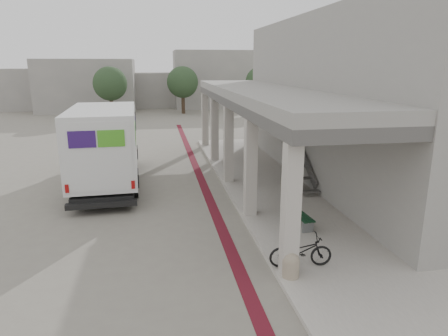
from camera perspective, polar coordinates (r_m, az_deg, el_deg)
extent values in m
plane|color=slate|center=(12.85, -5.04, -8.35)|extent=(120.00, 120.00, 0.00)
cube|color=#59111D|center=(14.80, -1.83, -5.11)|extent=(0.35, 40.00, 0.01)
cube|color=#A19A90|center=(13.70, 11.99, -6.86)|extent=(4.40, 28.00, 0.12)
cube|color=gray|center=(18.33, 17.25, 9.29)|extent=(4.30, 17.00, 7.00)
cube|color=#514E4B|center=(16.98, 5.71, 9.48)|extent=(3.40, 16.90, 0.35)
cube|color=gray|center=(16.95, 5.74, 10.66)|extent=(3.40, 16.90, 0.35)
cube|color=gray|center=(46.40, -18.93, 11.10)|extent=(10.00, 6.00, 5.50)
cube|color=gray|center=(49.89, -10.05, 10.98)|extent=(8.00, 6.00, 4.00)
cube|color=gray|center=(48.33, -1.60, 12.57)|extent=(9.00, 6.00, 6.50)
cube|color=gray|center=(50.60, -25.18, 10.17)|extent=(7.00, 5.00, 4.50)
cylinder|color=#38281C|center=(40.19, -15.77, 8.68)|extent=(0.36, 0.36, 2.40)
sphere|color=#243921|center=(40.05, -15.97, 11.52)|extent=(3.20, 3.20, 3.20)
cylinder|color=#38281C|center=(42.07, -5.86, 9.39)|extent=(0.36, 0.36, 2.40)
sphere|color=#243921|center=(41.94, -5.93, 12.11)|extent=(3.20, 3.20, 3.20)
cylinder|color=#38281C|center=(42.40, 5.24, 9.44)|extent=(0.36, 0.36, 2.40)
sphere|color=#243921|center=(42.27, 5.30, 12.14)|extent=(3.20, 3.20, 3.20)
cube|color=black|center=(17.79, -16.18, -0.92)|extent=(2.46, 7.28, 0.31)
cube|color=silver|center=(16.54, -16.76, 3.56)|extent=(2.69, 5.44, 2.67)
cube|color=silver|center=(20.05, -16.02, 5.02)|extent=(2.55, 2.06, 2.36)
cube|color=silver|center=(21.26, -15.69, 3.17)|extent=(2.28, 0.71, 0.82)
cube|color=black|center=(20.78, -16.00, 6.92)|extent=(2.28, 0.60, 1.08)
cube|color=black|center=(14.28, -17.06, -5.02)|extent=(2.37, 0.36, 0.18)
cube|color=#2F135B|center=(17.31, -20.80, 5.25)|extent=(0.08, 1.44, 0.77)
cube|color=#449C22|center=(15.81, -21.58, 4.37)|extent=(0.08, 1.44, 0.77)
cube|color=#2F135B|center=(13.84, -19.64, 3.85)|extent=(0.87, 0.07, 0.56)
cube|color=#449C22|center=(13.75, -15.82, 4.08)|extent=(0.87, 0.07, 0.56)
cylinder|color=black|center=(20.46, -18.75, 1.03)|extent=(0.33, 0.94, 0.92)
cylinder|color=black|center=(20.32, -12.71, 1.36)|extent=(0.33, 0.94, 0.92)
cylinder|color=black|center=(15.94, -20.51, -2.88)|extent=(0.33, 0.94, 0.92)
cylinder|color=black|center=(15.75, -12.73, -2.50)|extent=(0.33, 0.94, 0.92)
cube|color=slate|center=(12.30, 11.89, -8.22)|extent=(0.35, 0.11, 0.35)
cube|color=slate|center=(13.45, 9.23, -6.07)|extent=(0.35, 0.11, 0.35)
cube|color=black|center=(12.74, 10.01, -6.36)|extent=(0.26, 1.66, 0.04)
cube|color=black|center=(12.80, 10.54, -6.30)|extent=(0.26, 1.66, 0.04)
cube|color=black|center=(12.85, 11.06, -6.23)|extent=(0.26, 1.66, 0.04)
cylinder|color=gray|center=(9.84, 9.50, -14.01)|extent=(0.40, 0.40, 0.40)
sphere|color=gray|center=(9.75, 9.55, -12.97)|extent=(0.40, 0.40, 0.40)
cylinder|color=gray|center=(16.59, 8.75, -2.03)|extent=(0.35, 0.35, 0.35)
sphere|color=gray|center=(16.54, 8.77, -1.44)|extent=(0.35, 0.35, 0.35)
cube|color=slate|center=(16.07, 9.51, -1.52)|extent=(0.48, 0.60, 0.93)
imported|color=black|center=(10.24, 10.90, -11.56)|extent=(1.61, 0.67, 0.82)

